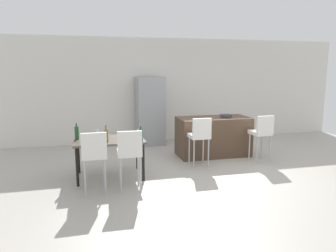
{
  "coord_description": "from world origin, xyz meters",
  "views": [
    {
      "loc": [
        -2.5,
        -5.94,
        2.03
      ],
      "look_at": [
        -0.91,
        0.46,
        0.85
      ],
      "focal_mm": 33.73,
      "sensor_mm": 36.0,
      "label": 1
    }
  ],
  "objects_px": {
    "dining_chair_near": "(94,153)",
    "wine_bottle_right": "(77,133)",
    "wine_glass_left": "(132,133)",
    "wine_bottle_middle": "(106,136)",
    "wine_glass_end": "(138,131)",
    "dining_table": "(109,143)",
    "wine_glass_far": "(97,130)",
    "refrigerator": "(150,111)",
    "wine_bottle_near": "(141,136)",
    "bar_chair_left": "(200,134)",
    "fruit_bowl": "(226,116)",
    "kitchen_island": "(213,136)",
    "dining_chair_far": "(130,151)",
    "bar_chair_middle": "(262,131)"
  },
  "relations": [
    {
      "from": "dining_chair_near",
      "to": "wine_bottle_right",
      "type": "relative_size",
      "value": 3.45
    },
    {
      "from": "wine_glass_left",
      "to": "dining_chair_near",
      "type": "bearing_deg",
      "value": -137.39
    },
    {
      "from": "wine_bottle_middle",
      "to": "wine_glass_end",
      "type": "bearing_deg",
      "value": 23.55
    },
    {
      "from": "dining_table",
      "to": "wine_glass_far",
      "type": "xyz_separation_m",
      "value": [
        -0.2,
        0.34,
        0.19
      ]
    },
    {
      "from": "wine_bottle_middle",
      "to": "dining_table",
      "type": "bearing_deg",
      "value": 75.21
    },
    {
      "from": "refrigerator",
      "to": "wine_bottle_middle",
      "type": "bearing_deg",
      "value": -115.82
    },
    {
      "from": "wine_bottle_near",
      "to": "wine_glass_left",
      "type": "relative_size",
      "value": 1.61
    },
    {
      "from": "bar_chair_left",
      "to": "wine_bottle_near",
      "type": "bearing_deg",
      "value": -157.52
    },
    {
      "from": "wine_bottle_right",
      "to": "fruit_bowl",
      "type": "height_order",
      "value": "wine_bottle_right"
    },
    {
      "from": "wine_glass_left",
      "to": "wine_glass_end",
      "type": "bearing_deg",
      "value": 51.58
    },
    {
      "from": "wine_bottle_near",
      "to": "wine_bottle_right",
      "type": "relative_size",
      "value": 0.92
    },
    {
      "from": "kitchen_island",
      "to": "wine_glass_end",
      "type": "xyz_separation_m",
      "value": [
        -1.94,
        -0.95,
        0.4
      ]
    },
    {
      "from": "wine_glass_end",
      "to": "dining_chair_near",
      "type": "bearing_deg",
      "value": -135.63
    },
    {
      "from": "dining_table",
      "to": "wine_bottle_right",
      "type": "relative_size",
      "value": 4.24
    },
    {
      "from": "dining_chair_near",
      "to": "bar_chair_left",
      "type": "bearing_deg",
      "value": 24.53
    },
    {
      "from": "dining_chair_near",
      "to": "wine_bottle_middle",
      "type": "height_order",
      "value": "wine_bottle_middle"
    },
    {
      "from": "wine_bottle_middle",
      "to": "wine_bottle_right",
      "type": "bearing_deg",
      "value": 144.67
    },
    {
      "from": "kitchen_island",
      "to": "dining_table",
      "type": "relative_size",
      "value": 1.31
    },
    {
      "from": "wine_bottle_right",
      "to": "wine_bottle_middle",
      "type": "distance_m",
      "value": 0.64
    },
    {
      "from": "bar_chair_left",
      "to": "wine_bottle_middle",
      "type": "relative_size",
      "value": 3.37
    },
    {
      "from": "bar_chair_left",
      "to": "wine_glass_end",
      "type": "distance_m",
      "value": 1.35
    },
    {
      "from": "wine_glass_far",
      "to": "dining_table",
      "type": "bearing_deg",
      "value": -59.36
    },
    {
      "from": "bar_chair_left",
      "to": "dining_table",
      "type": "distance_m",
      "value": 1.9
    },
    {
      "from": "dining_chair_far",
      "to": "wine_glass_far",
      "type": "xyz_separation_m",
      "value": [
        -0.49,
        1.14,
        0.17
      ]
    },
    {
      "from": "dining_table",
      "to": "wine_bottle_middle",
      "type": "xyz_separation_m",
      "value": [
        -0.06,
        -0.24,
        0.19
      ]
    },
    {
      "from": "bar_chair_middle",
      "to": "dining_chair_near",
      "type": "height_order",
      "value": "same"
    },
    {
      "from": "kitchen_island",
      "to": "dining_table",
      "type": "xyz_separation_m",
      "value": [
        -2.5,
        -0.98,
        0.21
      ]
    },
    {
      "from": "wine_bottle_right",
      "to": "wine_glass_end",
      "type": "bearing_deg",
      "value": -4.99
    },
    {
      "from": "kitchen_island",
      "to": "dining_table",
      "type": "distance_m",
      "value": 2.7
    },
    {
      "from": "dining_chair_near",
      "to": "wine_bottle_middle",
      "type": "relative_size",
      "value": 3.37
    },
    {
      "from": "wine_bottle_near",
      "to": "wine_glass_end",
      "type": "relative_size",
      "value": 1.61
    },
    {
      "from": "dining_chair_near",
      "to": "wine_glass_left",
      "type": "height_order",
      "value": "dining_chair_near"
    },
    {
      "from": "kitchen_island",
      "to": "fruit_bowl",
      "type": "bearing_deg",
      "value": -15.78
    },
    {
      "from": "dining_chair_near",
      "to": "wine_bottle_right",
      "type": "height_order",
      "value": "dining_chair_near"
    },
    {
      "from": "bar_chair_left",
      "to": "dining_chair_far",
      "type": "distance_m",
      "value": 1.88
    },
    {
      "from": "bar_chair_left",
      "to": "wine_bottle_right",
      "type": "distance_m",
      "value": 2.48
    },
    {
      "from": "wine_glass_far",
      "to": "wine_glass_end",
      "type": "height_order",
      "value": "same"
    },
    {
      "from": "wine_bottle_right",
      "to": "fruit_bowl",
      "type": "distance_m",
      "value": 3.46
    },
    {
      "from": "bar_chair_middle",
      "to": "wine_bottle_right",
      "type": "xyz_separation_m",
      "value": [
        -3.92,
        -0.07,
        0.17
      ]
    },
    {
      "from": "bar_chair_middle",
      "to": "refrigerator",
      "type": "distance_m",
      "value": 3.11
    },
    {
      "from": "dining_chair_far",
      "to": "wine_bottle_near",
      "type": "distance_m",
      "value": 0.54
    },
    {
      "from": "dining_table",
      "to": "dining_chair_far",
      "type": "height_order",
      "value": "dining_chair_far"
    },
    {
      "from": "refrigerator",
      "to": "fruit_bowl",
      "type": "relative_size",
      "value": 6.61
    },
    {
      "from": "wine_bottle_middle",
      "to": "fruit_bowl",
      "type": "height_order",
      "value": "wine_bottle_middle"
    },
    {
      "from": "bar_chair_left",
      "to": "wine_glass_left",
      "type": "xyz_separation_m",
      "value": [
        -1.48,
        -0.35,
        0.17
      ]
    },
    {
      "from": "wine_bottle_near",
      "to": "wine_glass_left",
      "type": "xyz_separation_m",
      "value": [
        -0.14,
        0.2,
        0.01
      ]
    },
    {
      "from": "wine_bottle_near",
      "to": "wine_bottle_right",
      "type": "distance_m",
      "value": 1.24
    },
    {
      "from": "wine_bottle_middle",
      "to": "bar_chair_left",
      "type": "bearing_deg",
      "value": 12.58
    },
    {
      "from": "refrigerator",
      "to": "kitchen_island",
      "type": "bearing_deg",
      "value": -51.31
    },
    {
      "from": "wine_glass_end",
      "to": "dining_chair_far",
      "type": "bearing_deg",
      "value": -108.04
    }
  ]
}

